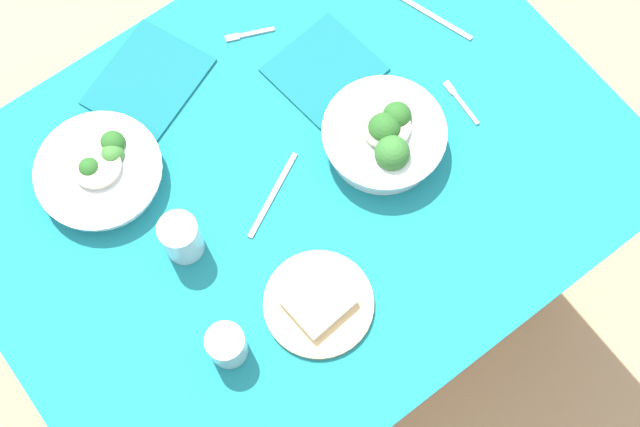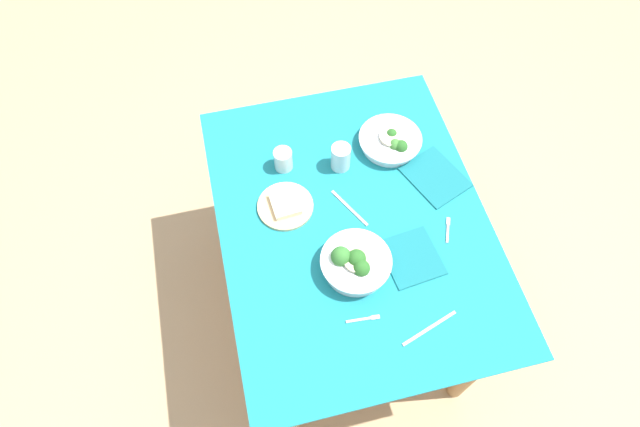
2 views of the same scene
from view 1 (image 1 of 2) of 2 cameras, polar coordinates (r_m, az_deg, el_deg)
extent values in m
plane|color=tan|center=(2.40, -1.11, -4.70)|extent=(6.00, 6.00, 0.00)
cube|color=#197A84|center=(1.66, -1.59, 2.17)|extent=(1.22, 0.93, 0.01)
cube|color=#9E7547|center=(1.68, -1.58, 1.97)|extent=(1.18, 0.90, 0.02)
cylinder|color=#9E7547|center=(2.29, 3.59, 12.24)|extent=(0.07, 0.07, 0.74)
cylinder|color=#9E7547|center=(2.14, -18.16, -2.31)|extent=(0.07, 0.07, 0.74)
cylinder|color=#9E7547|center=(2.12, 15.71, -1.53)|extent=(0.07, 0.07, 0.74)
cylinder|color=white|center=(1.67, 4.12, 4.85)|extent=(0.21, 0.21, 0.05)
cylinder|color=white|center=(1.64, 4.19, 5.30)|extent=(0.23, 0.23, 0.01)
sphere|color=#286023|center=(1.63, 4.17, 5.46)|extent=(0.06, 0.06, 0.06)
sphere|color=#33702D|center=(1.61, 4.70, 3.92)|extent=(0.07, 0.07, 0.07)
sphere|color=#286023|center=(1.65, 4.99, 6.28)|extent=(0.06, 0.06, 0.06)
sphere|color=#33702D|center=(1.63, 4.20, 5.63)|extent=(0.04, 0.04, 0.04)
cylinder|color=beige|center=(1.63, 4.31, 5.63)|extent=(0.09, 0.09, 0.01)
cylinder|color=white|center=(1.70, -14.01, 2.46)|extent=(0.21, 0.21, 0.04)
cylinder|color=white|center=(1.68, -14.19, 2.75)|extent=(0.24, 0.24, 0.01)
sphere|color=#286023|center=(1.67, -14.69, 2.83)|extent=(0.04, 0.04, 0.04)
sphere|color=#286023|center=(1.68, -13.26, 4.45)|extent=(0.05, 0.05, 0.05)
sphere|color=#3D7A33|center=(1.67, -13.28, 3.71)|extent=(0.05, 0.05, 0.05)
cylinder|color=beige|center=(1.66, -14.29, 3.02)|extent=(0.09, 0.09, 0.01)
cylinder|color=#D6B27A|center=(1.58, -0.09, -5.88)|extent=(0.20, 0.20, 0.01)
cube|color=beige|center=(1.56, -0.09, -5.74)|extent=(0.11, 0.10, 0.02)
cylinder|color=silver|center=(1.54, -6.05, -8.48)|extent=(0.07, 0.07, 0.08)
cylinder|color=silver|center=(1.59, -8.97, -1.56)|extent=(0.07, 0.07, 0.10)
cube|color=#B7B7BC|center=(1.81, -4.12, 11.61)|extent=(0.07, 0.04, 0.00)
cube|color=#B7B7BC|center=(1.80, -5.70, 11.26)|extent=(0.03, 0.02, 0.00)
cube|color=#B7B7BC|center=(1.74, 9.41, 6.73)|extent=(0.01, 0.08, 0.00)
cube|color=#B7B7BC|center=(1.76, 8.37, 8.08)|extent=(0.01, 0.03, 0.00)
cube|color=#B7B7BC|center=(1.84, 7.03, 12.72)|extent=(0.07, 0.20, 0.00)
cube|color=#B7B7BC|center=(1.65, -3.15, 1.31)|extent=(0.17, 0.09, 0.00)
cube|color=#156870|center=(1.76, 0.29, 9.29)|extent=(0.21, 0.20, 0.01)
cube|color=#156870|center=(1.78, -11.06, 8.40)|extent=(0.27, 0.25, 0.01)
camera|label=2|loc=(1.21, 73.98, 44.16)|focal=29.56mm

